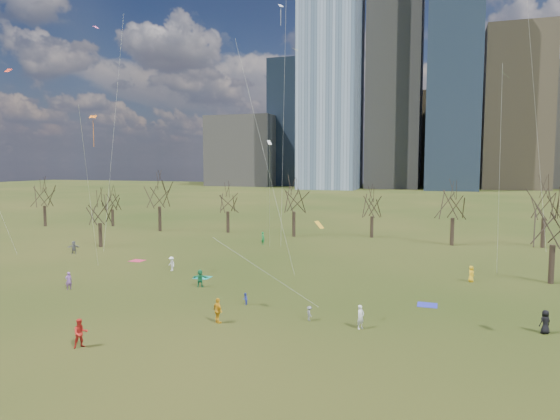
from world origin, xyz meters
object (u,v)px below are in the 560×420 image
(blanket_teal, at_px, (202,278))
(blanket_crimson, at_px, (137,261))
(person_2, at_px, (80,333))
(blanket_navy, at_px, (427,305))
(person_4, at_px, (218,311))
(person_1, at_px, (361,317))

(blanket_teal, xyz_separation_m, blanket_crimson, (-11.61, 5.50, 0.00))
(blanket_teal, bearing_deg, person_2, -85.22)
(blanket_navy, height_order, blanket_crimson, same)
(blanket_navy, relative_size, person_4, 0.85)
(blanket_crimson, height_order, person_1, person_1)
(person_1, distance_m, person_4, 10.38)
(blanket_navy, relative_size, person_2, 0.85)
(blanket_teal, relative_size, person_1, 0.94)
(person_1, height_order, person_4, person_4)
(person_2, bearing_deg, person_4, -2.76)
(person_4, bearing_deg, person_2, 83.14)
(blanket_teal, xyz_separation_m, person_2, (1.68, -20.03, 0.93))
(person_2, relative_size, person_4, 1.01)
(person_1, bearing_deg, person_4, 134.30)
(blanket_teal, xyz_separation_m, person_4, (7.88, -12.82, 0.92))
(blanket_crimson, bearing_deg, blanket_navy, -14.14)
(blanket_navy, xyz_separation_m, person_2, (-20.68, -16.97, 0.93))
(blanket_teal, relative_size, blanket_crimson, 1.00)
(person_1, relative_size, person_2, 0.91)
(blanket_teal, height_order, blanket_navy, same)
(person_2, bearing_deg, person_1, -22.41)
(blanket_teal, relative_size, person_4, 0.85)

